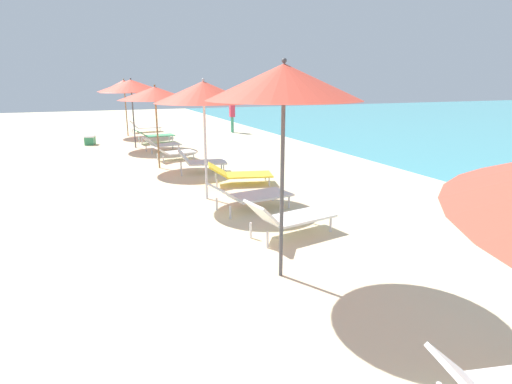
% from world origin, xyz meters
% --- Properties ---
extents(umbrella_third, '(1.86, 1.86, 2.75)m').
position_xyz_m(umbrella_third, '(0.55, 7.82, 2.47)').
color(umbrella_third, '#4C4C51').
rests_on(umbrella_third, ground).
extents(lounger_third_shoreside, '(1.59, 0.85, 0.67)m').
position_xyz_m(lounger_third_shoreside, '(1.31, 9.08, 0.33)').
color(lounger_third_shoreside, white).
rests_on(lounger_third_shoreside, ground).
extents(umbrella_fourth, '(2.03, 2.03, 2.54)m').
position_xyz_m(umbrella_fourth, '(0.64, 11.73, 2.26)').
color(umbrella_fourth, silver).
rests_on(umbrella_fourth, ground).
extents(lounger_fourth_shoreside, '(1.67, 1.02, 0.53)m').
position_xyz_m(lounger_fourth_shoreside, '(1.74, 12.69, 0.27)').
color(lounger_fourth_shoreside, yellow).
rests_on(lounger_fourth_shoreside, ground).
extents(lounger_fourth_inland, '(1.69, 0.92, 0.58)m').
position_xyz_m(lounger_fourth_inland, '(1.23, 10.65, 0.31)').
color(lounger_fourth_inland, white).
rests_on(lounger_fourth_inland, ground).
extents(umbrella_fifth, '(2.06, 2.06, 2.38)m').
position_xyz_m(umbrella_fifth, '(0.22, 15.40, 2.13)').
color(umbrella_fifth, olive).
rests_on(umbrella_fifth, ground).
extents(lounger_fifth_shoreside, '(1.39, 0.85, 0.47)m').
position_xyz_m(lounger_fifth_shoreside, '(0.88, 16.53, 0.26)').
color(lounger_fifth_shoreside, white).
rests_on(lounger_fifth_shoreside, ground).
extents(lounger_fifth_inland, '(1.41, 0.93, 0.68)m').
position_xyz_m(lounger_fifth_inland, '(1.18, 14.30, 0.34)').
color(lounger_fifth_inland, white).
rests_on(lounger_fifth_inland, ground).
extents(umbrella_sixth, '(2.43, 2.43, 2.57)m').
position_xyz_m(umbrella_sixth, '(0.01, 19.53, 2.29)').
color(umbrella_sixth, '#4C4C51').
rests_on(umbrella_sixth, ground).
extents(lounger_sixth_shoreside, '(1.60, 0.79, 0.58)m').
position_xyz_m(lounger_sixth_shoreside, '(0.87, 20.52, 0.33)').
color(lounger_sixth_shoreside, '#4CA572').
rests_on(lounger_sixth_shoreside, ground).
extents(lounger_sixth_inland, '(1.36, 0.90, 0.55)m').
position_xyz_m(lounger_sixth_inland, '(0.77, 18.28, 0.27)').
color(lounger_sixth_inland, white).
rests_on(lounger_sixth_inland, ground).
extents(umbrella_farthest, '(2.18, 2.18, 2.55)m').
position_xyz_m(umbrella_farthest, '(0.08, 23.21, 2.21)').
color(umbrella_farthest, olive).
rests_on(umbrella_farthest, ground).
extents(lounger_farthest_shoreside, '(1.57, 0.73, 0.63)m').
position_xyz_m(lounger_farthest_shoreside, '(0.97, 24.38, 0.28)').
color(lounger_farthest_shoreside, white).
rests_on(lounger_farthest_shoreside, ground).
extents(person_walking_far, '(0.26, 0.38, 1.53)m').
position_xyz_m(person_walking_far, '(4.96, 22.62, 0.92)').
color(person_walking_far, '#3F9972').
rests_on(person_walking_far, ground).
extents(cooler_box, '(0.45, 0.50, 0.36)m').
position_xyz_m(cooler_box, '(-1.58, 20.97, 0.18)').
color(cooler_box, '#338C59').
rests_on(cooler_box, ground).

